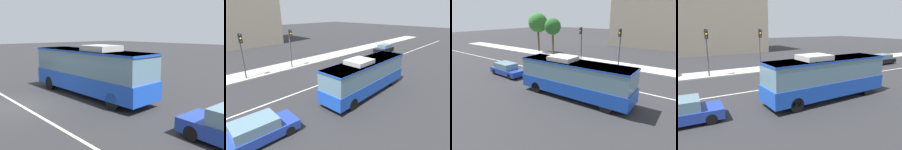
# 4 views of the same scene
# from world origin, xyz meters

# --- Properties ---
(ground_plane) EXTENTS (160.00, 160.00, 0.00)m
(ground_plane) POSITION_xyz_m (0.00, 0.00, 0.00)
(ground_plane) COLOR #28282B
(sidewalk_kerb) EXTENTS (80.00, 3.29, 0.14)m
(sidewalk_kerb) POSITION_xyz_m (0.00, 8.30, 0.07)
(sidewalk_kerb) COLOR #B2ADA3
(sidewalk_kerb) RESTS_ON ground_plane
(lane_centre_line) EXTENTS (76.00, 0.16, 0.01)m
(lane_centre_line) POSITION_xyz_m (0.00, 0.00, 0.01)
(lane_centre_line) COLOR silver
(lane_centre_line) RESTS_ON ground_plane
(transit_bus) EXTENTS (10.07, 2.79, 3.46)m
(transit_bus) POSITION_xyz_m (-0.80, -4.51, 1.81)
(transit_bus) COLOR #1947B7
(transit_bus) RESTS_ON ground_plane
(sedan_blue) EXTENTS (4.58, 2.02, 1.46)m
(sedan_blue) POSITION_xyz_m (-10.75, -3.96, 0.72)
(sedan_blue) COLOR #1E3899
(sedan_blue) RESTS_ON ground_plane
(sedan_black) EXTENTS (4.51, 1.83, 1.46)m
(sedan_black) POSITION_xyz_m (16.01, 3.36, 0.72)
(sedan_black) COLOR black
(sedan_black) RESTS_ON ground_plane
(traffic_light_near_corner) EXTENTS (0.32, 0.62, 5.20)m
(traffic_light_near_corner) POSITION_xyz_m (-1.52, 6.97, 3.56)
(traffic_light_near_corner) COLOR #47474C
(traffic_light_near_corner) RESTS_ON ground_plane
(traffic_light_mid_block) EXTENTS (0.34, 0.62, 5.20)m
(traffic_light_mid_block) POSITION_xyz_m (-7.45, 7.02, 3.56)
(traffic_light_mid_block) COLOR #47474C
(traffic_light_mid_block) RESTS_ON ground_plane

